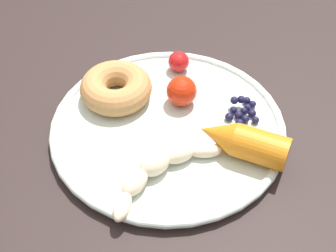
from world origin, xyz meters
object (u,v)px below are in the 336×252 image
Objects in this scene: carrot_orange at (243,142)px; donut at (116,88)px; blueberry_pile at (242,111)px; banana at (159,169)px; tomato_near at (182,91)px; tomato_mid at (179,62)px; plate at (168,127)px; dining_table at (157,152)px.

carrot_orange is 0.20m from donut.
donut is 0.18m from blueberry_pile.
tomato_near is (-0.13, -0.05, 0.01)m from banana.
tomato_mid reaches higher than blueberry_pile.
carrot_orange is at bearing 60.08° from tomato_mid.
plate is 1.88× the size of banana.
tomato_near is 0.07m from tomato_mid.
carrot_orange reaches higher than plate.
carrot_orange and tomato_near have the same top height.
plate is 2.65× the size of carrot_orange.
plate is (0.03, 0.04, 0.11)m from dining_table.
dining_table is at bearing -142.24° from banana.
donut is (-0.00, -0.09, 0.02)m from plate.
carrot_orange reaches higher than blueberry_pile.
carrot_orange is at bearing 93.00° from donut.
blueberry_pile is at bearing 136.87° from plate.
plate is at bearing 54.46° from dining_table.
tomato_mid is at bearing 159.72° from donut.
carrot_orange is (-0.01, 0.11, 0.02)m from plate.
banana is at bearing 27.26° from plate.
tomato_near is (0.03, -0.08, 0.02)m from blueberry_pile.
carrot_orange is 2.13× the size of blueberry_pile.
donut is 2.36× the size of tomato_near.
donut reaches higher than plate.
tomato_mid is (-0.10, 0.04, -0.00)m from donut.
carrot_orange is at bearing 28.01° from blueberry_pile.
tomato_mid is (-0.08, -0.01, 0.13)m from dining_table.
donut is at bearing -92.68° from plate.
dining_table is 0.15m from donut.
dining_table is 16.39× the size of blueberry_pile.
carrot_orange reaches higher than dining_table.
tomato_mid is (-0.09, -0.16, -0.01)m from carrot_orange.
tomato_mid is (-0.11, -0.06, 0.02)m from plate.
carrot_orange is 0.12m from tomato_near.
plate is 0.11m from carrot_orange.
blueberry_pile is at bearing 167.72° from banana.
dining_table is 5.45× the size of banana.
dining_table is 7.70× the size of carrot_orange.
tomato_near reaches higher than blueberry_pile.
banana is 0.11m from carrot_orange.
carrot_orange is at bearing 143.71° from banana.
tomato_near is at bearing -106.59° from carrot_orange.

